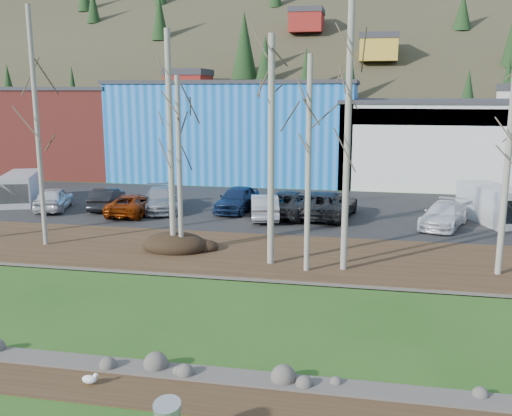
% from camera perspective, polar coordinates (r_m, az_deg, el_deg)
% --- Properties ---
extents(dirt_strip, '(80.00, 1.80, 0.03)m').
position_cam_1_polar(dirt_strip, '(15.38, -10.62, -17.48)').
color(dirt_strip, '#382616').
rests_on(dirt_strip, ground).
extents(near_bank_rocks, '(80.00, 0.80, 0.50)m').
position_cam_1_polar(near_bank_rocks, '(16.20, -9.27, -15.89)').
color(near_bank_rocks, '#47423D').
rests_on(near_bank_rocks, ground).
extents(river, '(80.00, 8.00, 0.90)m').
position_cam_1_polar(river, '(19.73, -5.07, -10.59)').
color(river, black).
rests_on(river, ground).
extents(far_bank_rocks, '(80.00, 0.80, 0.46)m').
position_cam_1_polar(far_bank_rocks, '(23.45, -2.26, -6.90)').
color(far_bank_rocks, '#47423D').
rests_on(far_bank_rocks, ground).
extents(far_bank, '(80.00, 7.00, 0.15)m').
position_cam_1_polar(far_bank, '(26.41, -0.65, -4.59)').
color(far_bank, '#382616').
rests_on(far_bank, ground).
extents(parking_lot, '(80.00, 14.00, 0.14)m').
position_cam_1_polar(parking_lot, '(36.45, 2.74, -0.07)').
color(parking_lot, black).
rests_on(parking_lot, ground).
extents(building_brick, '(16.32, 12.24, 7.80)m').
position_cam_1_polar(building_brick, '(57.43, -19.58, 7.41)').
color(building_brick, '#98362E').
rests_on(building_brick, ground).
extents(building_blue, '(20.40, 12.24, 8.30)m').
position_cam_1_polar(building_blue, '(50.68, -1.63, 7.88)').
color(building_blue, '#0C5EB4').
rests_on(building_blue, ground).
extents(building_white, '(18.36, 12.24, 6.80)m').
position_cam_1_polar(building_white, '(49.93, 19.08, 6.34)').
color(building_white, silver).
rests_on(building_white, ground).
extents(hillside, '(160.00, 72.00, 35.00)m').
position_cam_1_polar(hillside, '(95.00, 8.37, 17.56)').
color(hillside, '#35301E').
rests_on(hillside, ground).
extents(seagull, '(0.46, 0.23, 0.34)m').
position_cam_1_polar(seagull, '(15.86, -16.28, -16.09)').
color(seagull, gold).
rests_on(seagull, ground).
extents(dirt_mound, '(3.10, 2.19, 0.61)m').
position_cam_1_polar(dirt_mound, '(26.99, -8.12, -3.52)').
color(dirt_mound, black).
rests_on(dirt_mound, far_bank).
extents(birch_1, '(0.22, 0.22, 11.12)m').
position_cam_1_polar(birch_1, '(28.72, -21.04, 7.39)').
color(birch_1, '#A19E92').
rests_on(birch_1, far_bank).
extents(birch_2, '(0.27, 0.27, 9.95)m').
position_cam_1_polar(birch_2, '(25.89, -8.56, 6.35)').
color(birch_2, '#A19E92').
rests_on(birch_2, far_bank).
extents(birch_3, '(0.28, 0.28, 9.57)m').
position_cam_1_polar(birch_3, '(23.82, 1.52, 5.56)').
color(birch_3, '#A19E92').
rests_on(birch_3, far_bank).
extents(birch_4, '(0.22, 0.22, 7.97)m').
position_cam_1_polar(birch_4, '(25.80, -7.68, 4.15)').
color(birch_4, '#A19E92').
rests_on(birch_4, far_bank).
extents(birch_5, '(0.23, 0.23, 8.71)m').
position_cam_1_polar(birch_5, '(22.94, 5.25, 4.20)').
color(birch_5, '#A19E92').
rests_on(birch_5, far_bank).
extents(birch_6, '(0.27, 0.27, 11.37)m').
position_cam_1_polar(birch_6, '(23.17, 9.15, 7.49)').
color(birch_6, '#A19E92').
rests_on(birch_6, far_bank).
extents(birch_7, '(0.26, 0.26, 9.94)m').
position_cam_1_polar(birch_7, '(24.39, 23.94, 5.15)').
color(birch_7, '#A19E92').
rests_on(birch_7, far_bank).
extents(car_0, '(2.83, 4.57, 1.45)m').
position_cam_1_polar(car_0, '(37.77, -19.58, 0.90)').
color(car_0, silver).
rests_on(car_0, parking_lot).
extents(car_1, '(2.16, 4.29, 1.35)m').
position_cam_1_polar(car_1, '(37.10, -14.69, 0.93)').
color(car_1, black).
rests_on(car_1, parking_lot).
extents(car_2, '(2.14, 4.60, 1.28)m').
position_cam_1_polar(car_2, '(35.10, -12.12, 0.40)').
color(car_2, '#943208').
rests_on(car_2, parking_lot).
extents(car_3, '(3.60, 5.28, 1.42)m').
position_cam_1_polar(car_3, '(35.89, -9.47, 0.86)').
color(car_3, '#A3A7AB').
rests_on(car_3, parking_lot).
extents(car_4, '(2.35, 4.71, 1.54)m').
position_cam_1_polar(car_4, '(35.19, -1.90, 0.91)').
color(car_4, navy).
rests_on(car_4, parking_lot).
extents(car_5, '(2.46, 4.61, 1.44)m').
position_cam_1_polar(car_5, '(33.15, 0.84, 0.16)').
color(car_5, '#B1B1B3').
rests_on(car_5, parking_lot).
extents(car_6, '(3.22, 5.71, 1.51)m').
position_cam_1_polar(car_6, '(33.83, 6.56, 0.37)').
color(car_6, '#28282A').
rests_on(car_6, parking_lot).
extents(car_7, '(3.37, 5.01, 1.35)m').
position_cam_1_polar(car_7, '(32.74, 18.28, -0.66)').
color(car_7, white).
rests_on(car_7, parking_lot).
extents(car_8, '(3.22, 5.71, 1.51)m').
position_cam_1_polar(car_8, '(33.79, 7.49, 0.33)').
color(car_8, '#28282A').
rests_on(car_8, parking_lot).
extents(car_9, '(3.22, 5.71, 1.51)m').
position_cam_1_polar(car_9, '(34.03, 3.37, 0.49)').
color(car_9, '#28282A').
rests_on(car_9, parking_lot).
extents(van_white, '(3.42, 5.06, 2.05)m').
position_cam_1_polar(van_white, '(34.89, 22.69, 0.33)').
color(van_white, white).
rests_on(van_white, parking_lot).
extents(van_grey, '(3.44, 4.95, 2.00)m').
position_cam_1_polar(van_grey, '(40.69, -22.44, 1.81)').
color(van_grey, silver).
rests_on(van_grey, parking_lot).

